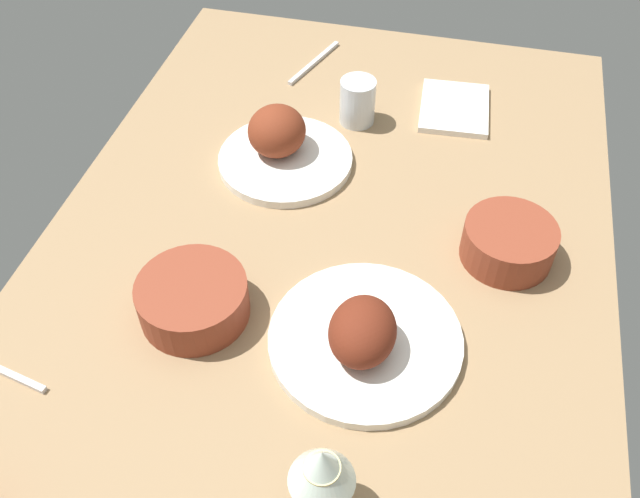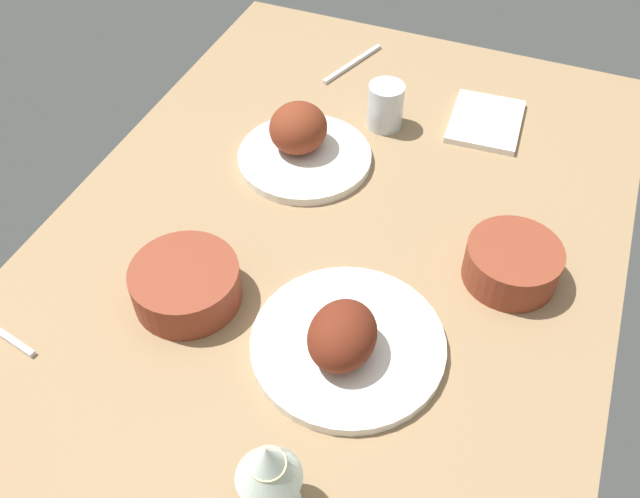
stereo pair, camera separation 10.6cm
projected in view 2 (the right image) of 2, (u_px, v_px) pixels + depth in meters
dining_table at (320, 266)px, 109.22cm from camera, size 140.00×90.00×4.00cm
plate_near_viewer at (301, 142)px, 121.96cm from camera, size 23.84×23.84×9.96cm
plate_far_side at (346, 341)px, 93.95cm from camera, size 27.27×27.27×9.19cm
bowl_sauce at (186, 283)px, 99.92cm from camera, size 15.95×15.95×6.14cm
bowl_soup at (512, 262)px, 102.64cm from camera, size 14.27×14.27×6.19cm
wine_glass at (268, 467)px, 73.98cm from camera, size 7.60×7.60×14.00cm
water_tumbler at (385, 106)px, 127.46cm from camera, size 6.68×6.68×8.71cm
folded_napkin at (486, 121)px, 130.46cm from camera, size 17.08×13.93×1.20cm
spoon_loose at (353, 64)px, 144.20cm from camera, size 17.59×6.84×0.80cm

